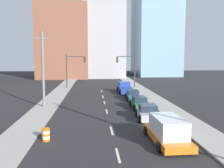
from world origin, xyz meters
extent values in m
cube|color=#9E9B93|center=(-7.27, 47.21, 0.07)|extent=(2.88, 94.42, 0.14)
cube|color=#9E9B93|center=(7.27, 47.21, 0.07)|extent=(2.88, 94.42, 0.14)
cube|color=beige|center=(0.00, 7.30, 0.00)|extent=(0.16, 2.40, 0.01)
cube|color=beige|center=(0.00, 12.54, 0.00)|extent=(0.16, 2.40, 0.01)
cube|color=beige|center=(0.00, 19.98, 0.00)|extent=(0.16, 2.40, 0.01)
cube|color=beige|center=(0.00, 25.41, 0.00)|extent=(0.16, 2.40, 0.01)
cube|color=beige|center=(0.00, 30.41, 0.00)|extent=(0.16, 2.40, 0.01)
cube|color=beige|center=(0.00, 36.67, 0.00)|extent=(0.16, 2.40, 0.01)
cube|color=brown|center=(-9.81, 66.88, 10.29)|extent=(14.00, 16.00, 20.58)
cube|color=#99999E|center=(1.71, 70.88, 12.67)|extent=(12.00, 20.00, 25.33)
cube|color=#7A9EB7|center=(19.13, 74.88, 17.26)|extent=(13.00, 20.00, 34.52)
cylinder|color=#38383D|center=(-6.59, 41.19, 3.29)|extent=(0.24, 0.24, 6.59)
cylinder|color=#38383D|center=(-4.85, 41.19, 6.19)|extent=(3.48, 0.16, 0.16)
cube|color=black|center=(-3.11, 41.19, 5.56)|extent=(0.34, 0.32, 1.10)
cylinder|color=red|center=(-3.11, 41.02, 5.90)|extent=(0.22, 0.04, 0.22)
cylinder|color=#593F0C|center=(-3.11, 41.02, 5.56)|extent=(0.22, 0.04, 0.22)
cylinder|color=#0C3F14|center=(-3.11, 41.02, 5.22)|extent=(0.22, 0.04, 0.22)
cylinder|color=#38383D|center=(6.75, 41.19, 3.29)|extent=(0.24, 0.24, 6.59)
cylinder|color=#38383D|center=(5.01, 41.19, 6.19)|extent=(3.48, 0.16, 0.16)
cube|color=black|center=(3.27, 41.19, 5.56)|extent=(0.34, 0.32, 1.10)
cylinder|color=red|center=(3.27, 41.02, 5.90)|extent=(0.22, 0.04, 0.22)
cylinder|color=#593F0C|center=(3.27, 41.02, 5.56)|extent=(0.22, 0.04, 0.22)
cylinder|color=#0C3F14|center=(3.27, 41.02, 5.22)|extent=(0.22, 0.04, 0.22)
cylinder|color=slate|center=(-7.48, 22.63, 4.55)|extent=(0.32, 0.32, 9.10)
cube|color=slate|center=(-7.48, 22.63, 8.30)|extent=(1.60, 0.14, 0.14)
cylinder|color=orange|center=(-5.02, 10.39, 0.10)|extent=(0.56, 0.56, 0.19)
cylinder|color=white|center=(-5.02, 10.39, 0.29)|extent=(0.56, 0.56, 0.19)
cylinder|color=orange|center=(-5.02, 10.39, 0.47)|extent=(0.56, 0.56, 0.19)
cylinder|color=white|center=(-5.02, 10.39, 0.67)|extent=(0.56, 0.56, 0.19)
cylinder|color=orange|center=(-5.02, 10.39, 0.85)|extent=(0.56, 0.56, 0.19)
cube|color=orange|center=(3.77, 9.46, 0.42)|extent=(2.28, 5.84, 0.48)
cube|color=silver|center=(3.77, 9.18, 1.28)|extent=(1.97, 3.64, 1.24)
cylinder|color=black|center=(2.62, 11.23, 0.33)|extent=(0.24, 0.67, 0.66)
cylinder|color=black|center=(4.81, 11.29, 0.33)|extent=(0.24, 0.67, 0.66)
cylinder|color=black|center=(2.72, 7.64, 0.33)|extent=(0.24, 0.67, 0.66)
cylinder|color=black|center=(4.91, 7.70, 0.33)|extent=(0.24, 0.67, 0.66)
cube|color=#B2B2BC|center=(3.86, 16.09, 0.52)|extent=(2.08, 4.32, 0.66)
cube|color=#1E2838|center=(3.86, 16.09, 1.16)|extent=(1.74, 1.98, 0.62)
cylinder|color=black|center=(2.96, 17.45, 0.35)|extent=(0.26, 0.71, 0.70)
cylinder|color=black|center=(4.89, 17.35, 0.35)|extent=(0.26, 0.71, 0.70)
cylinder|color=black|center=(2.82, 14.83, 0.35)|extent=(0.26, 0.71, 0.70)
cylinder|color=black|center=(4.75, 14.73, 0.35)|extent=(0.26, 0.71, 0.70)
cube|color=#1E6033|center=(4.02, 21.45, 0.51)|extent=(1.79, 4.45, 0.62)
cube|color=#1E2838|center=(4.02, 21.45, 1.11)|extent=(1.54, 2.02, 0.59)
cylinder|color=black|center=(3.11, 22.81, 0.36)|extent=(0.23, 0.72, 0.71)
cylinder|color=black|center=(4.88, 22.84, 0.36)|extent=(0.23, 0.72, 0.71)
cylinder|color=black|center=(3.16, 20.07, 0.36)|extent=(0.23, 0.72, 0.71)
cylinder|color=black|center=(4.93, 20.10, 0.36)|extent=(0.23, 0.72, 0.71)
cube|color=#196B75|center=(4.20, 27.37, 0.49)|extent=(1.85, 4.66, 0.62)
cube|color=#1E2838|center=(4.20, 27.37, 1.08)|extent=(1.57, 2.12, 0.58)
cylinder|color=black|center=(3.35, 28.82, 0.33)|extent=(0.24, 0.66, 0.65)
cylinder|color=black|center=(5.13, 28.77, 0.33)|extent=(0.24, 0.66, 0.65)
cylinder|color=black|center=(3.26, 25.97, 0.33)|extent=(0.24, 0.66, 0.65)
cylinder|color=black|center=(5.04, 25.91, 0.33)|extent=(0.24, 0.66, 0.65)
cube|color=navy|center=(3.92, 34.06, 0.59)|extent=(2.25, 5.93, 0.81)
cube|color=navy|center=(3.90, 34.94, 1.41)|extent=(1.92, 1.81, 0.82)
cylinder|color=black|center=(2.78, 35.87, 0.34)|extent=(0.23, 0.68, 0.68)
cylinder|color=black|center=(4.99, 35.91, 0.34)|extent=(0.23, 0.68, 0.68)
cylinder|color=black|center=(2.86, 32.21, 0.34)|extent=(0.23, 0.68, 0.68)
cylinder|color=black|center=(5.06, 32.26, 0.34)|extent=(0.23, 0.68, 0.68)
camera|label=1|loc=(-1.54, -7.74, 6.19)|focal=40.00mm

